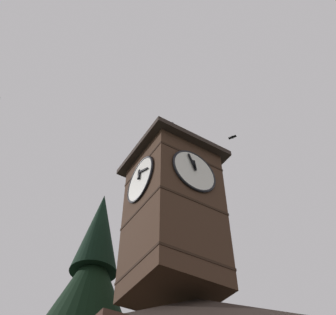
% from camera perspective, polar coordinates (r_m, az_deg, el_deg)
% --- Properties ---
extents(clock_tower, '(3.80, 3.80, 9.45)m').
position_cam_1_polar(clock_tower, '(16.83, 0.71, -6.60)').
color(clock_tower, '#422B1E').
rests_on(clock_tower, building_main).
extents(flying_bird_high, '(0.38, 0.50, 0.13)m').
position_cam_1_polar(flying_bird_high, '(24.68, 9.04, 2.84)').
color(flying_bird_high, black).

